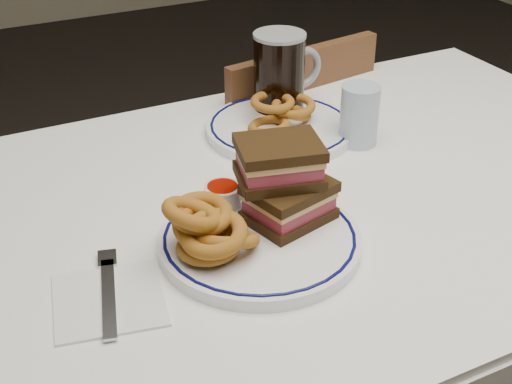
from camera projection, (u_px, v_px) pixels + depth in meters
name	position (u px, v px, depth m)	size (l,w,h in m)	color
dining_table	(324.00, 238.00, 1.23)	(1.27, 0.87, 0.75)	white
chair_far	(272.00, 185.00, 1.76)	(0.44, 0.44, 0.84)	#4B2718
main_plate	(259.00, 240.00, 1.02)	(0.29, 0.29, 0.02)	white
reuben_sandwich	(284.00, 182.00, 1.03)	(0.15, 0.13, 0.12)	black
onion_rings_main	(208.00, 230.00, 0.97)	(0.14, 0.13, 0.11)	#663A0D
ketchup_ramekin	(223.00, 194.00, 1.08)	(0.06, 0.06, 0.03)	white
beer_mug	(280.00, 74.00, 1.37)	(0.15, 0.10, 0.17)	black
water_glass	(359.00, 115.00, 1.28)	(0.07, 0.07, 0.11)	#A6BED6
far_plate	(280.00, 128.00, 1.34)	(0.28, 0.28, 0.02)	white
onion_rings_far	(282.00, 111.00, 1.33)	(0.14, 0.11, 0.06)	#663A0D
napkin_fork	(109.00, 298.00, 0.93)	(0.17, 0.19, 0.01)	silver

